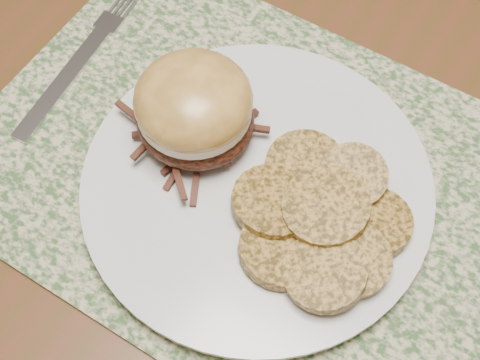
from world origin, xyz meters
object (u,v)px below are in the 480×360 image
at_px(dining_table, 436,122).
at_px(dinner_plate, 257,187).
at_px(pork_sandwich, 194,109).
at_px(fork, 81,60).

xyz_separation_m(dining_table, dinner_plate, (-0.09, -0.20, 0.09)).
xyz_separation_m(dinner_plate, pork_sandwich, (-0.07, 0.01, 0.04)).
bearing_deg(dinner_plate, dining_table, 65.68).
xyz_separation_m(dining_table, fork, (-0.29, -0.17, 0.09)).
height_order(dining_table, dinner_plate, dinner_plate).
height_order(dinner_plate, fork, dinner_plate).
distance_m(dining_table, fork, 0.35).
relative_size(dining_table, pork_sandwich, 14.36).
relative_size(dining_table, fork, 7.95).
height_order(dining_table, pork_sandwich, pork_sandwich).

